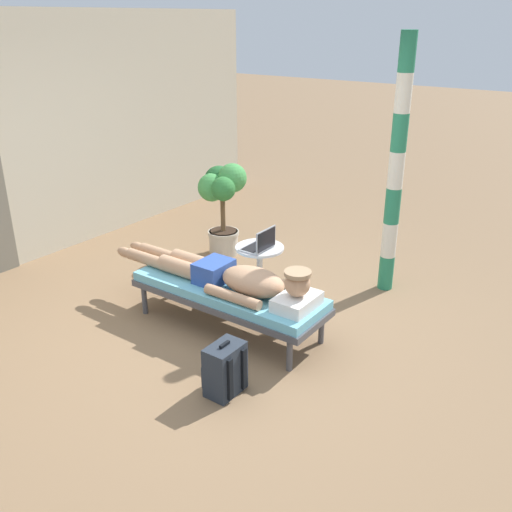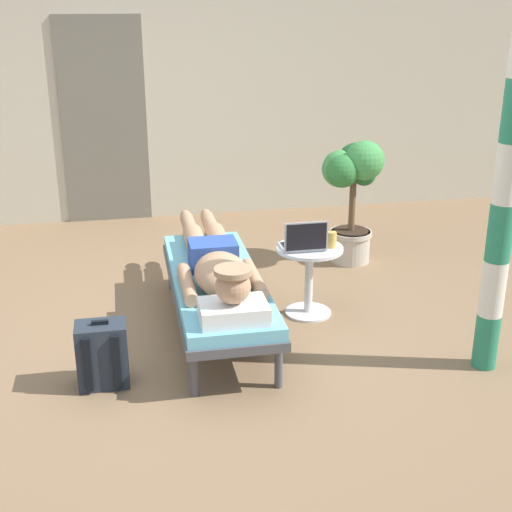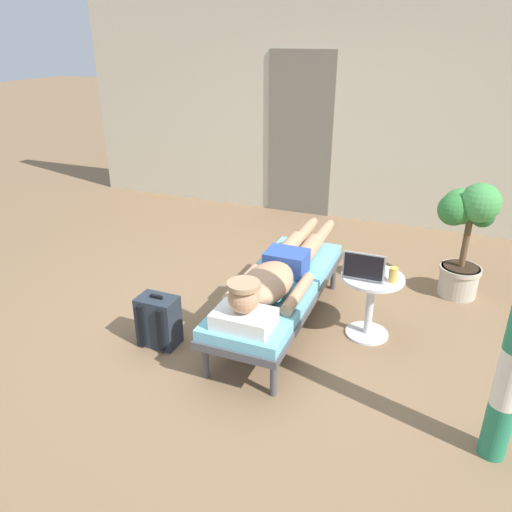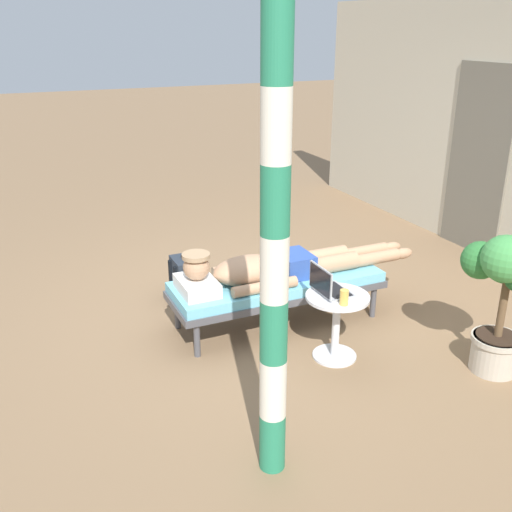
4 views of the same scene
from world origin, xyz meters
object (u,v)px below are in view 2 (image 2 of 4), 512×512
lounge_chair (217,285)px  side_table (309,269)px  laptop (304,242)px  potted_plant (352,184)px  person_reclining (217,264)px  drink_glass (332,240)px  porch_post (508,174)px  backpack (103,355)px

lounge_chair → side_table: (0.70, 0.15, 0.01)m
laptop → side_table: bearing=40.5°
lounge_chair → potted_plant: size_ratio=1.67×
person_reclining → side_table: person_reclining is taller
person_reclining → side_table: 0.74m
drink_glass → potted_plant: bearing=64.5°
potted_plant → drink_glass: bearing=-115.5°
lounge_chair → laptop: laptop is taller
potted_plant → porch_post: (0.26, -1.94, 0.55)m
side_table → laptop: (-0.06, -0.05, 0.23)m
porch_post → drink_glass: bearing=128.7°
drink_glass → porch_post: bearing=-51.3°
backpack → porch_post: porch_post is taller
lounge_chair → porch_post: size_ratio=0.73×
person_reclining → potted_plant: potted_plant is taller
porch_post → lounge_chair: bearing=152.9°
side_table → laptop: bearing=-139.5°
person_reclining → drink_glass: person_reclining is taller
person_reclining → side_table: size_ratio=4.15×
lounge_chair → side_table: size_ratio=3.49×
lounge_chair → backpack: size_ratio=4.30×
laptop → potted_plant: 1.25m
backpack → porch_post: 2.60m
person_reclining → laptop: 0.66m
side_table → person_reclining: bearing=-164.4°
potted_plant → laptop: bearing=-124.1°
laptop → potted_plant: potted_plant is taller
person_reclining → lounge_chair: bearing=90.0°
laptop → drink_glass: 0.21m
lounge_chair → laptop: (0.64, 0.10, 0.24)m
lounge_chair → porch_post: porch_post is taller
porch_post → side_table: bearing=132.7°
side_table → potted_plant: size_ratio=0.48×
potted_plant → porch_post: 2.03m
drink_glass → backpack: 1.80m
side_table → drink_glass: bearing=-15.6°
lounge_chair → person_reclining: bearing=-90.0°
side_table → backpack: size_ratio=1.23×
lounge_chair → backpack: 0.97m
backpack → potted_plant: bearing=38.9°
person_reclining → porch_post: bearing=-25.9°
lounge_chair → laptop: bearing=9.1°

